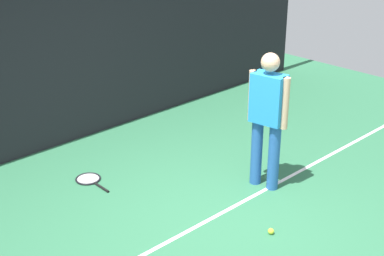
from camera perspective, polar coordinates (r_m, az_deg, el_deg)
ground_plane at (r=6.34m, az=2.53°, el=-9.38°), size 12.00×12.00×0.00m
back_fence at (r=7.97m, az=-13.13°, el=7.99°), size 10.00×0.10×2.79m
court_line at (r=6.38m, az=2.08°, el=-9.13°), size 9.00×0.05×0.00m
tennis_player at (r=6.66m, az=7.68°, el=1.50°), size 0.28×0.52×1.70m
tennis_racket at (r=7.24m, az=-10.39°, el=-5.18°), size 0.33×0.62×0.03m
tennis_ball_near_player at (r=6.15m, az=8.04°, el=-10.35°), size 0.07×0.07×0.07m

